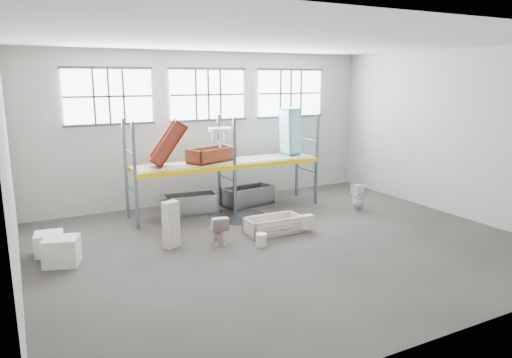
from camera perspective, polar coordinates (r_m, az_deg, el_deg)
floor at (r=12.10m, az=3.32°, el=-8.07°), size 12.00×10.00×0.10m
ceiling at (r=11.39m, az=3.65°, el=16.77°), size 12.00×10.00×0.10m
wall_back at (r=15.98m, az=-5.93°, el=6.25°), size 12.00×0.10×5.00m
wall_front at (r=7.67m, az=23.26°, el=-1.13°), size 12.00×0.10×5.00m
wall_left at (r=9.87m, az=-28.25°, el=1.18°), size 0.10×10.00×5.00m
wall_right at (r=15.46m, az=23.16°, el=5.14°), size 0.10×10.00×5.00m
window_left at (r=14.92m, az=-17.52°, el=9.58°), size 2.60×0.04×1.60m
window_mid at (r=15.80m, az=-5.87°, el=10.19°), size 2.60×0.04×1.60m
window_right at (r=17.25m, az=4.21°, el=10.38°), size 2.60×0.04×1.60m
rack_upright_la at (r=13.21m, az=-14.49°, el=0.29°), size 0.08×0.08×3.00m
rack_upright_lb at (r=14.37m, az=-15.60°, el=1.16°), size 0.08×0.08×3.00m
rack_upright_ma at (r=14.17m, az=-2.62°, el=1.46°), size 0.08×0.08×3.00m
rack_upright_mb at (r=15.25m, az=-4.53°, el=2.20°), size 0.08×0.08×3.00m
rack_upright_ra at (r=15.65m, az=7.39°, el=2.39°), size 0.08×0.08×3.00m
rack_upright_rb at (r=16.63m, az=5.03°, el=3.03°), size 0.08×0.08×3.00m
rack_beam_front at (r=14.17m, az=-2.62°, el=1.46°), size 6.00×0.10×0.14m
rack_beam_back at (r=15.25m, az=-4.53°, el=2.20°), size 6.00×0.10×0.14m
shelf_deck at (r=14.69m, az=-3.61°, el=2.15°), size 5.90×1.10×0.03m
wet_patch at (r=14.35m, az=-2.22°, el=-4.56°), size 1.80×1.80×0.00m
bathtub_beige at (r=12.82m, az=2.10°, el=-5.59°), size 1.53×0.73×0.45m
cistern_spare at (r=12.94m, az=6.11°, el=-5.21°), size 0.40×0.20×0.38m
sink_in_tub at (r=12.71m, az=3.20°, el=-6.06°), size 0.63×0.63×0.16m
toilet_beige at (r=12.01m, az=-4.60°, el=-6.08°), size 0.56×0.81×0.76m
cistern_tall at (r=11.83m, az=-10.32°, el=-5.48°), size 0.44×0.37×1.17m
toilet_white at (r=15.30m, az=12.39°, el=-2.13°), size 0.43×0.42×0.85m
steel_tub_left at (r=14.74m, az=-8.02°, el=-3.00°), size 1.74×0.97×0.61m
steel_tub_right at (r=15.59m, az=-0.96°, el=-2.04°), size 1.77×1.04×0.61m
rust_tub_flat at (r=14.55m, az=-5.46°, el=2.98°), size 1.66×1.20×0.42m
rust_tub_tilted at (r=13.90m, az=-10.69°, el=4.37°), size 1.24×0.88×1.38m
sink_on_shelf at (r=14.38m, az=-4.39°, el=3.99°), size 0.78×0.65×0.62m
blue_tub_upright at (r=15.84m, az=4.13°, el=5.85°), size 0.51×0.74×1.55m
bucket at (r=11.84m, az=0.64°, el=-7.43°), size 0.37×0.37×0.32m
carton_near at (r=11.54m, az=-22.61°, el=-8.12°), size 0.90×0.83×0.63m
carton_far at (r=12.33m, az=-23.90°, el=-7.21°), size 0.71×0.71×0.53m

